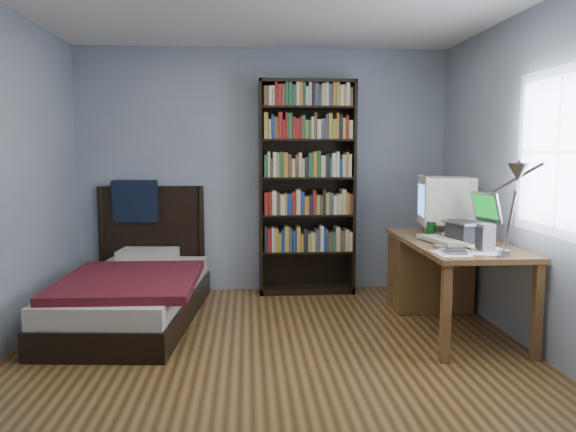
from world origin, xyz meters
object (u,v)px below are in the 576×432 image
at_px(desk, 435,268).
at_px(bookshelf, 307,188).
at_px(crt_monitor, 445,201).
at_px(soda_can, 431,229).
at_px(speaker, 486,238).
at_px(desk_lamp, 516,183).
at_px(bed, 135,289).
at_px(keyboard, 442,241).
at_px(laptop, 468,228).

bearing_deg(desk, bookshelf, 141.76).
relative_size(crt_monitor, soda_can, 3.80).
bearing_deg(speaker, desk_lamp, -106.85).
distance_m(crt_monitor, desk_lamp, 1.54).
bearing_deg(soda_can, speaker, -74.72).
height_order(crt_monitor, desk_lamp, desk_lamp).
distance_m(desk_lamp, soda_can, 1.38).
height_order(desk_lamp, bookshelf, bookshelf).
distance_m(desk, crt_monitor, 0.60).
xyz_separation_m(speaker, bed, (-2.72, 0.95, -0.57)).
bearing_deg(keyboard, crt_monitor, 57.97).
bearing_deg(soda_can, crt_monitor, 49.43).
distance_m(keyboard, speaker, 0.44).
bearing_deg(bed, laptop, -11.40).
relative_size(speaker, bed, 0.09).
height_order(keyboard, bookshelf, bookshelf).
relative_size(laptop, bookshelf, 0.19).
bearing_deg(keyboard, bed, 156.54).
bearing_deg(bed, desk_lamp, -30.97).
distance_m(soda_can, bed, 2.60).
bearing_deg(desk, laptop, -80.93).
xyz_separation_m(laptop, bed, (-2.74, 0.55, -0.59)).
height_order(crt_monitor, keyboard, crt_monitor).
bearing_deg(desk, speaker, -86.52).
height_order(desk_lamp, soda_can, desk_lamp).
relative_size(desk, bookshelf, 0.73).
distance_m(keyboard, bookshelf, 1.69).
height_order(soda_can, bed, bed).
distance_m(speaker, soda_can, 0.70).
distance_m(crt_monitor, soda_can, 0.36).
bearing_deg(crt_monitor, keyboard, -110.96).
bearing_deg(desk, soda_can, -118.74).
distance_m(desk_lamp, bed, 3.22).
relative_size(laptop, desk_lamp, 0.61).
bearing_deg(keyboard, laptop, -10.49).
xyz_separation_m(laptop, soda_can, (-0.21, 0.28, -0.05)).
bearing_deg(desk, crt_monitor, -13.34).
xyz_separation_m(crt_monitor, soda_can, (-0.19, -0.22, -0.22)).
bearing_deg(crt_monitor, desk_lamp, -93.88).
bearing_deg(bed, keyboard, -12.38).
distance_m(desk, desk_lamp, 1.75).
distance_m(desk, bookshelf, 1.52).
relative_size(laptop, bed, 0.19).
height_order(desk_lamp, speaker, desk_lamp).
bearing_deg(bookshelf, desk_lamp, -66.57).
bearing_deg(desk_lamp, soda_can, 93.75).
distance_m(keyboard, soda_can, 0.28).
xyz_separation_m(desk, bookshelf, (-1.07, 0.85, 0.67)).
height_order(laptop, speaker, laptop).
relative_size(bookshelf, bed, 1.01).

